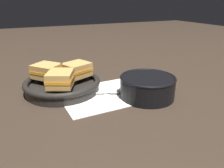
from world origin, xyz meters
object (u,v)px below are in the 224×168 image
object	(u,v)px
soup_bowl	(147,85)
sandwich_far_left	(60,79)
sandwich_near_left	(77,70)
skillet	(63,85)
spoon	(109,92)
sandwich_near_right	(47,71)

from	to	relation	value
soup_bowl	sandwich_far_left	bearing A→B (deg)	157.15
soup_bowl	sandwich_far_left	distance (m)	0.27
soup_bowl	sandwich_near_left	distance (m)	0.25
skillet	sandwich_near_left	bearing A→B (deg)	14.20
spoon	sandwich_far_left	distance (m)	0.16
spoon	sandwich_near_left	xyz separation A→B (m)	(-0.07, 0.10, 0.06)
skillet	sandwich_near_right	world-z (taller)	sandwich_near_right
spoon	soup_bowl	bearing A→B (deg)	-22.06
soup_bowl	spoon	xyz separation A→B (m)	(-0.10, 0.07, -0.03)
sandwich_near_right	sandwich_near_left	bearing A→B (deg)	-15.80
skillet	sandwich_far_left	distance (m)	0.07
soup_bowl	sandwich_near_right	world-z (taller)	sandwich_near_right
soup_bowl	spoon	world-z (taller)	soup_bowl
sandwich_near_left	sandwich_far_left	world-z (taller)	same
skillet	sandwich_near_right	bearing A→B (deg)	134.20
skillet	sandwich_far_left	xyz separation A→B (m)	(-0.02, -0.06, 0.04)
sandwich_far_left	sandwich_near_right	bearing A→B (deg)	104.20
soup_bowl	sandwich_near_right	bearing A→B (deg)	143.48
sandwich_near_left	spoon	bearing A→B (deg)	-54.80
skillet	soup_bowl	bearing A→B (deg)	-34.62
skillet	sandwich_near_right	size ratio (longest dim) A/B	2.22
soup_bowl	sandwich_near_left	xyz separation A→B (m)	(-0.17, 0.17, 0.03)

